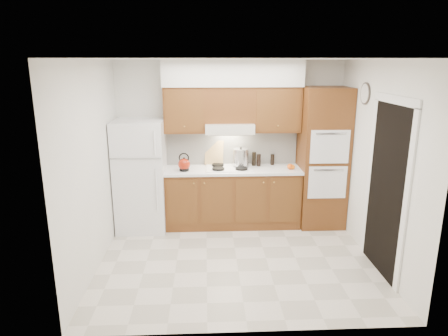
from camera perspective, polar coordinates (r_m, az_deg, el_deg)
The scene contains 26 objects.
floor at distance 5.51m, azimuth 1.78°, elevation -12.85°, with size 3.60×3.60×0.00m, color beige.
ceiling at distance 4.87m, azimuth 2.04°, elevation 15.30°, with size 3.60×3.60×0.00m, color white.
wall_back at distance 6.50m, azimuth 0.87°, elevation 3.69°, with size 3.60×0.02×2.60m, color white.
wall_left at distance 5.22m, azimuth -18.22°, elevation 0.09°, with size 0.02×3.00×2.60m, color white.
wall_right at distance 5.48m, azimuth 21.02°, elevation 0.54°, with size 0.02×3.00×2.60m, color white.
fridge at distance 6.32m, azimuth -11.77°, elevation -1.06°, with size 0.75×0.72×1.72m, color white.
base_cabinets at distance 6.43m, azimuth 1.22°, elevation -4.28°, with size 2.11×0.60×0.90m, color brown.
countertop at distance 6.28m, azimuth 1.25°, elevation -0.26°, with size 2.13×0.62×0.04m, color white.
backsplash at distance 6.50m, azimuth 1.09°, elevation 2.98°, with size 2.11×0.03×0.56m, color white.
oven_cabinet at distance 6.47m, azimuth 13.87°, elevation 1.40°, with size 0.70×0.65×2.20m, color brown.
upper_cab_left at distance 6.24m, azimuth -5.65°, elevation 8.28°, with size 0.63×0.33×0.70m, color brown.
upper_cab_right at distance 6.33m, azimuth 7.52°, elevation 8.31°, with size 0.73×0.33×0.70m, color brown.
range_hood at distance 6.22m, azimuth 0.77°, elevation 5.77°, with size 0.75×0.45×0.15m, color silver.
upper_cab_over_hood at distance 6.24m, azimuth 0.75°, elevation 9.03°, with size 0.75×0.33×0.55m, color brown.
soffit at distance 6.19m, azimuth 1.25°, elevation 13.39°, with size 2.13×0.36×0.40m, color silver.
cooktop at distance 6.29m, azimuth 0.79°, elevation 0.01°, with size 0.74×0.50×0.01m, color white.
doorway at distance 5.23m, azimuth 22.14°, elevation -3.07°, with size 0.02×0.90×2.10m, color black.
wall_clock at distance 5.84m, azimuth 19.54°, elevation 10.00°, with size 0.30×0.30×0.02m, color #3F3833.
kettle at distance 6.15m, azimuth -5.72°, elevation 0.51°, with size 0.19×0.19×0.19m, color maroon.
cutting_board at distance 6.47m, azimuth -1.41°, elevation 2.20°, with size 0.30×0.02×0.40m, color tan.
stock_pot at distance 6.35m, azimuth 2.41°, elevation 1.56°, with size 0.25×0.25×0.26m, color silver.
condiment_a at distance 6.45m, azimuth 4.31°, elevation 1.32°, with size 0.06×0.06×0.22m, color black.
condiment_b at distance 6.44m, azimuth 4.99°, elevation 1.14°, with size 0.06×0.06×0.20m, color black.
condiment_c at distance 6.54m, azimuth 6.93°, elevation 1.21°, with size 0.06×0.06×0.17m, color black.
orange_near at distance 6.31m, azimuth 9.76°, elevation 0.14°, with size 0.07×0.07×0.07m, color #FF9E0D.
orange_far at distance 6.30m, azimuth 9.42°, elevation 0.20°, with size 0.09×0.09×0.09m, color #FF4F0D.
Camera 1 is at (-0.39, -4.86, 2.58)m, focal length 32.00 mm.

